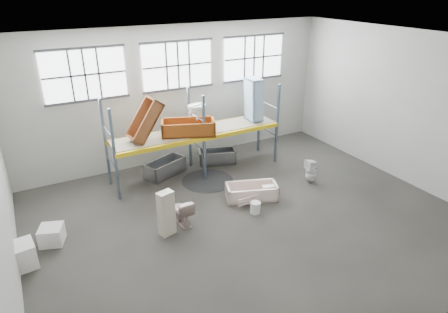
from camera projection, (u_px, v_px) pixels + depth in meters
floor at (248, 220)px, 11.41m from camera, size 12.00×10.00×0.10m
ceiling at (254, 40)px, 9.31m from camera, size 12.00×10.00×0.10m
wall_back at (178, 95)px, 14.40m from camera, size 12.00×0.10×5.00m
wall_front at (417, 241)px, 6.32m from camera, size 12.00×0.10×5.00m
wall_right at (405, 107)px, 12.99m from camera, size 0.10×10.00×5.00m
window_left at (85, 75)px, 12.46m from camera, size 2.60×0.04×1.60m
window_mid at (178, 65)px, 13.86m from camera, size 2.60×0.04×1.60m
window_right at (254, 58)px, 15.25m from camera, size 2.60×0.04×1.60m
rack_upright_la at (115, 156)px, 11.78m from camera, size 0.08×0.08×3.00m
rack_upright_lb at (106, 143)px, 12.74m from camera, size 0.08×0.08×3.00m
rack_upright_ma at (204, 139)px, 13.09m from camera, size 0.08×0.08×3.00m
rack_upright_mb at (190, 128)px, 14.05m from camera, size 0.08×0.08×3.00m
rack_upright_ra at (277, 124)px, 14.40m from camera, size 0.08×0.08×3.00m
rack_upright_rb at (259, 115)px, 15.36m from camera, size 0.08×0.08×3.00m
rack_beam_front at (204, 139)px, 13.09m from camera, size 6.00×0.10×0.14m
rack_beam_back at (190, 128)px, 14.05m from camera, size 6.00×0.10×0.14m
shelf_deck at (196, 131)px, 13.54m from camera, size 5.90×1.10×0.03m
wet_patch at (207, 181)px, 13.54m from camera, size 1.80×1.80×0.00m
bathtub_beige at (252, 192)px, 12.37m from camera, size 1.77×1.26×0.47m
cistern_spare at (268, 191)px, 12.31m from camera, size 0.43×0.29×0.37m
sink_in_tub at (250, 200)px, 12.07m from camera, size 0.51×0.51×0.15m
toilet_beige at (182, 211)px, 11.00m from camera, size 0.48×0.80×0.80m
cistern_tall at (166, 213)px, 10.46m from camera, size 0.47×0.37×1.30m
toilet_white at (311, 171)px, 13.29m from camera, size 0.41×0.40×0.84m
steel_tub_left at (165, 167)px, 13.89m from camera, size 1.62×1.20×0.54m
steel_tub_right at (217, 156)px, 14.82m from camera, size 1.51×1.07×0.50m
rust_tub_flat at (188, 128)px, 13.15m from camera, size 1.97×1.41×0.50m
rust_tub_tilted at (145, 120)px, 12.40m from camera, size 1.24×0.80×1.44m
sink_on_shelf at (197, 119)px, 13.10m from camera, size 0.70×0.59×0.55m
blue_tub_upright at (254, 99)px, 14.21m from camera, size 0.52×0.75×1.56m
bucket at (255, 208)px, 11.60m from camera, size 0.34×0.34×0.36m
carton_near at (19, 256)px, 9.33m from camera, size 0.80×0.70×0.63m
carton_far at (52, 235)px, 10.25m from camera, size 0.74×0.74×0.48m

